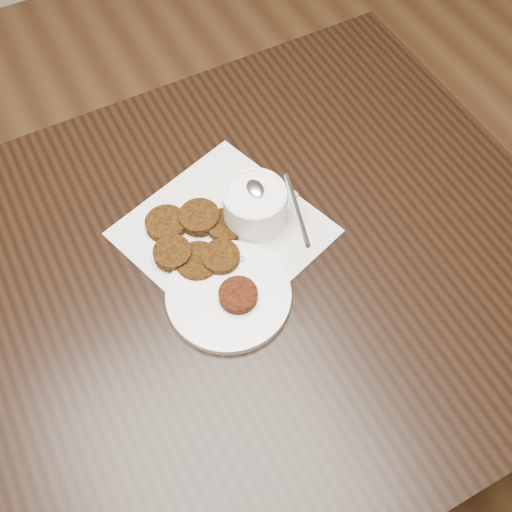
{
  "coord_description": "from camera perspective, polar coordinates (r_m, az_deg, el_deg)",
  "views": [
    {
      "loc": [
        -0.12,
        -0.4,
        1.6
      ],
      "look_at": [
        0.11,
        0.03,
        0.8
      ],
      "focal_mm": 43.1,
      "sensor_mm": 36.0,
      "label": 1
    }
  ],
  "objects": [
    {
      "name": "floor",
      "position": [
        1.65,
        -3.01,
        -17.16
      ],
      "size": [
        4.0,
        4.0,
        0.0
      ],
      "primitive_type": "plane",
      "color": "brown",
      "rests_on": "ground"
    },
    {
      "name": "table",
      "position": [
        1.3,
        -7.02,
        -12.39
      ],
      "size": [
        1.38,
        0.89,
        0.75
      ],
      "primitive_type": "cube",
      "color": "black",
      "rests_on": "floor"
    },
    {
      "name": "napkin",
      "position": [
        1.02,
        -3.02,
        2.19
      ],
      "size": [
        0.36,
        0.36,
        0.0
      ],
      "primitive_type": "cube",
      "rotation": [
        0.0,
        0.0,
        0.32
      ],
      "color": "white",
      "rests_on": "table"
    },
    {
      "name": "sauce_ramekin",
      "position": [
        0.97,
        -0.12,
        5.9
      ],
      "size": [
        0.16,
        0.16,
        0.14
      ],
      "primitive_type": null,
      "rotation": [
        0.0,
        0.0,
        -0.19
      ],
      "color": "white",
      "rests_on": "napkin"
    },
    {
      "name": "patty_cluster",
      "position": [
        1.0,
        -5.24,
        1.68
      ],
      "size": [
        0.29,
        0.29,
        0.02
      ],
      "primitive_type": null,
      "rotation": [
        0.0,
        0.0,
        0.42
      ],
      "color": "#5D360C",
      "rests_on": "napkin"
    },
    {
      "name": "plate_with_patty",
      "position": [
        0.94,
        -2.58,
        -3.45
      ],
      "size": [
        0.27,
        0.27,
        0.03
      ],
      "primitive_type": null,
      "rotation": [
        0.0,
        0.0,
        -0.64
      ],
      "color": "white",
      "rests_on": "table"
    }
  ]
}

